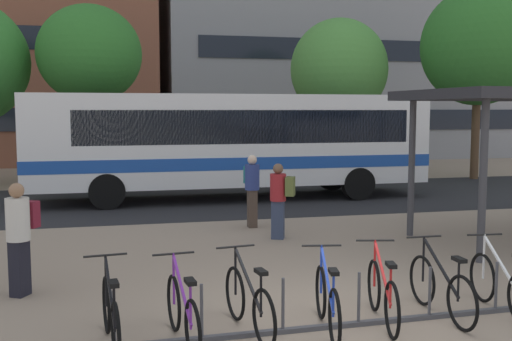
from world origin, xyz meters
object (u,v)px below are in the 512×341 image
at_px(parked_bicycle_black_0, 111,316).
at_px(parked_bicycle_blue_3, 327,302).
at_px(commuter_olive_pack_2, 280,196).
at_px(street_tree_2, 339,69).
at_px(city_bus, 229,142).
at_px(parked_bicycle_purple_1, 183,314).
at_px(street_tree_3, 479,46).
at_px(parked_bicycle_white_6, 502,286).
at_px(parked_bicycle_black_5, 441,289).
at_px(commuter_teal_pack_0, 252,186).
at_px(commuter_maroon_pack_3, 20,231).
at_px(parked_bicycle_black_2, 249,303).
at_px(parked_bicycle_red_4, 383,294).
at_px(street_tree_0, 90,55).

height_order(parked_bicycle_black_0, parked_bicycle_blue_3, same).
distance_m(commuter_olive_pack_2, street_tree_2, 12.94).
height_order(city_bus, parked_bicycle_black_0, city_bus).
bearing_deg(parked_bicycle_purple_1, street_tree_3, -48.99).
bearing_deg(parked_bicycle_white_6, parked_bicycle_black_5, 91.45).
distance_m(parked_bicycle_white_6, commuter_teal_pack_0, 6.91).
bearing_deg(parked_bicycle_black_5, commuter_maroon_pack_3, 68.53).
relative_size(parked_bicycle_purple_1, parked_bicycle_blue_3, 1.01).
distance_m(parked_bicycle_black_2, parked_bicycle_red_4, 1.75).
relative_size(parked_bicycle_black_0, parked_bicycle_purple_1, 1.00).
relative_size(parked_bicycle_blue_3, street_tree_2, 0.26).
bearing_deg(street_tree_3, parked_bicycle_blue_3, -128.61).
xyz_separation_m(city_bus, street_tree_3, (10.53, 3.07, 3.45)).
relative_size(parked_bicycle_black_5, street_tree_0, 0.26).
xyz_separation_m(parked_bicycle_white_6, street_tree_3, (8.88, 14.16, 4.84)).
distance_m(commuter_maroon_pack_3, street_tree_2, 17.74).
bearing_deg(parked_bicycle_black_2, commuter_maroon_pack_3, 44.72).
relative_size(parked_bicycle_black_0, street_tree_2, 0.27).
distance_m(parked_bicycle_white_6, street_tree_0, 17.34).
relative_size(commuter_olive_pack_2, street_tree_0, 0.25).
relative_size(commuter_teal_pack_0, commuter_olive_pack_2, 1.05).
bearing_deg(parked_bicycle_black_2, street_tree_2, -32.40).
height_order(parked_bicycle_purple_1, commuter_teal_pack_0, commuter_teal_pack_0).
bearing_deg(parked_bicycle_black_0, parked_bicycle_blue_3, -98.60).
bearing_deg(parked_bicycle_black_0, parked_bicycle_purple_1, -104.13).
bearing_deg(parked_bicycle_blue_3, commuter_maroon_pack_3, 68.37).
bearing_deg(street_tree_0, parked_bicycle_white_6, -69.43).
distance_m(parked_bicycle_red_4, parked_bicycle_black_5, 0.86).
height_order(parked_bicycle_black_2, street_tree_2, street_tree_2).
height_order(commuter_olive_pack_2, street_tree_2, street_tree_2).
distance_m(parked_bicycle_purple_1, parked_bicycle_red_4, 2.58).
relative_size(parked_bicycle_purple_1, commuter_olive_pack_2, 1.06).
relative_size(city_bus, parked_bicycle_black_5, 6.98).
xyz_separation_m(city_bus, commuter_maroon_pack_3, (-4.78, -8.76, -0.81)).
height_order(city_bus, commuter_teal_pack_0, city_bus).
bearing_deg(commuter_olive_pack_2, parked_bicycle_black_2, 95.73).
distance_m(street_tree_0, street_tree_2, 9.84).
xyz_separation_m(parked_bicycle_purple_1, parked_bicycle_black_5, (3.44, 0.19, 0.00)).
distance_m(parked_bicycle_purple_1, parked_bicycle_blue_3, 1.78).
bearing_deg(street_tree_3, parked_bicycle_white_6, -122.08).
bearing_deg(street_tree_2, parked_bicycle_blue_3, -111.39).
bearing_deg(parked_bicycle_blue_3, street_tree_0, 22.48).
xyz_separation_m(parked_bicycle_black_2, street_tree_3, (12.35, 14.08, 4.84)).
relative_size(parked_bicycle_white_6, street_tree_3, 0.23).
xyz_separation_m(parked_bicycle_blue_3, street_tree_0, (-3.37, 15.82, 4.35)).
bearing_deg(street_tree_2, commuter_teal_pack_0, -121.10).
bearing_deg(city_bus, street_tree_3, -163.94).
height_order(parked_bicycle_black_2, parked_bicycle_red_4, same).
distance_m(parked_bicycle_red_4, street_tree_0, 16.81).
xyz_separation_m(parked_bicycle_black_2, street_tree_2, (7.39, 16.26, 4.01)).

